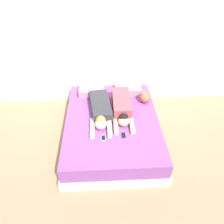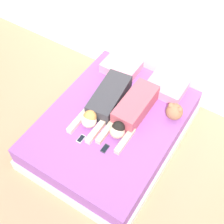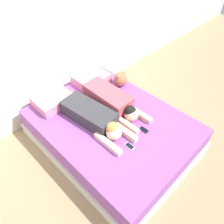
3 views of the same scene
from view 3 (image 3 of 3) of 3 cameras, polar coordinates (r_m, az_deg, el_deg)
The scene contains 10 objects.
ground_plane at distance 3.23m, azimuth 0.00°, elevation -7.74°, with size 12.00×12.00×0.00m, color #9E8460.
wall_back at distance 3.24m, azimuth -16.48°, elevation 19.87°, with size 12.00×0.06×2.60m.
bed at distance 3.06m, azimuth 0.00°, elevation -5.14°, with size 1.65×2.14×0.45m.
pillow_head_left at distance 3.18m, azimuth -15.08°, elevation 3.00°, with size 0.50×0.40×0.14m.
pillow_head_right at distance 3.48m, azimuth -5.34°, elevation 8.54°, with size 0.50×0.40×0.14m.
person_left at distance 2.79m, azimuth -4.52°, elevation -1.52°, with size 0.41×1.10×0.22m.
person_right at distance 2.99m, azimuth 0.14°, elevation 2.81°, with size 0.33×1.03×0.24m.
cell_phone_left at distance 2.61m, azimuth 4.61°, elevation -8.87°, with size 0.06×0.12×0.01m.
cell_phone_right at distance 2.79m, azimuth 8.34°, elevation -4.64°, with size 0.06×0.12×0.01m.
plush_toy at distance 3.40m, azimuth 2.24°, elevation 8.58°, with size 0.21×0.21×0.23m.
Camera 3 is at (-1.42, -1.41, 2.53)m, focal length 35.00 mm.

